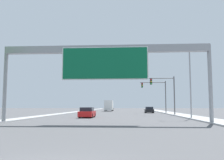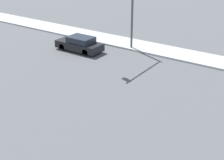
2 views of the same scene
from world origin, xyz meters
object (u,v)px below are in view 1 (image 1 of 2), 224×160
at_px(sign_gantry, 105,59).
at_px(car_mid_center, 149,110).
at_px(truck_box_primary, 109,106).
at_px(traffic_light_mid_block, 158,91).
at_px(street_lamp_right, 188,75).
at_px(traffic_light_near_intersection, 166,89).
at_px(car_far_right, 87,113).

relative_size(sign_gantry, car_mid_center, 4.52).
relative_size(truck_box_primary, traffic_light_mid_block, 1.18).
bearing_deg(street_lamp_right, sign_gantry, -137.51).
bearing_deg(traffic_light_near_intersection, truck_box_primary, 111.75).
xyz_separation_m(car_mid_center, truck_box_primary, (-10.50, 17.50, 0.96)).
height_order(car_far_right, traffic_light_near_intersection, traffic_light_near_intersection).
bearing_deg(truck_box_primary, street_lamp_right, -72.15).
distance_m(truck_box_primary, traffic_light_mid_block, 24.52).
bearing_deg(traffic_light_near_intersection, car_far_right, -143.89).
relative_size(car_far_right, traffic_light_mid_block, 0.62).
distance_m(car_mid_center, traffic_light_mid_block, 5.66).
relative_size(traffic_light_near_intersection, street_lamp_right, 0.69).
relative_size(car_mid_center, traffic_light_mid_block, 0.65).
distance_m(traffic_light_near_intersection, traffic_light_mid_block, 10.01).
xyz_separation_m(sign_gantry, traffic_light_mid_block, (8.56, 30.12, -1.52)).
distance_m(sign_gantry, traffic_light_mid_block, 31.35).
height_order(sign_gantry, traffic_light_near_intersection, sign_gantry).
height_order(car_far_right, street_lamp_right, street_lamp_right).
height_order(traffic_light_near_intersection, street_lamp_right, street_lamp_right).
bearing_deg(car_mid_center, traffic_light_mid_block, -66.67).
relative_size(car_mid_center, traffic_light_near_intersection, 0.67).
bearing_deg(sign_gantry, traffic_light_mid_block, 74.13).
relative_size(car_far_right, traffic_light_near_intersection, 0.64).
distance_m(sign_gantry, truck_box_primary, 51.57).
relative_size(truck_box_primary, traffic_light_near_intersection, 1.21).
xyz_separation_m(car_mid_center, traffic_light_near_intersection, (1.92, -13.63, 3.86)).
bearing_deg(sign_gantry, traffic_light_near_intersection, 66.10).
relative_size(car_mid_center, street_lamp_right, 0.46).
relative_size(car_mid_center, car_far_right, 1.05).
height_order(truck_box_primary, traffic_light_near_intersection, traffic_light_near_intersection).
xyz_separation_m(car_far_right, street_lamp_right, (13.54, -1.87, 5.01)).
height_order(sign_gantry, car_far_right, sign_gantry).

